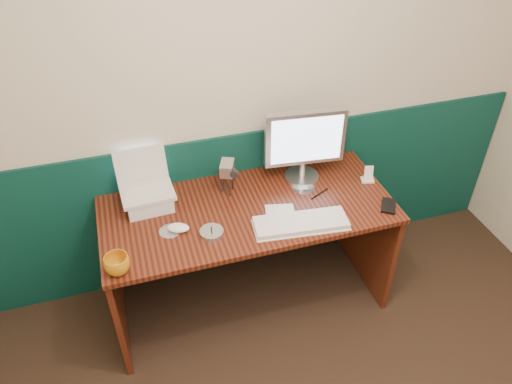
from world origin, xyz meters
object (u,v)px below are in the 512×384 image
object	(u,v)px
monitor	(304,145)
camcorder	(227,177)
desk	(249,256)
keyboard	(301,224)
mug	(117,264)
laptop	(145,177)

from	to	relation	value
monitor	camcorder	world-z (taller)	monitor
desk	keyboard	world-z (taller)	keyboard
camcorder	desk	bearing A→B (deg)	-45.63
mug	camcorder	size ratio (longest dim) A/B	0.59
monitor	camcorder	xyz separation A→B (m)	(-0.45, -0.01, -0.12)
laptop	mug	size ratio (longest dim) A/B	2.28
laptop	mug	bearing A→B (deg)	-117.33
mug	keyboard	bearing A→B (deg)	3.21
mug	monitor	bearing A→B (deg)	22.36
keyboard	mug	world-z (taller)	mug
desk	camcorder	size ratio (longest dim) A/B	7.71
laptop	desk	bearing A→B (deg)	-21.30
laptop	mug	xyz separation A→B (m)	(-0.20, -0.45, -0.15)
desk	mug	xyz separation A→B (m)	(-0.72, -0.28, 0.42)
keyboard	monitor	bearing A→B (deg)	74.53
desk	laptop	size ratio (longest dim) A/B	5.73
desk	mug	distance (m)	0.88
desk	keyboard	size ratio (longest dim) A/B	3.27
mug	camcorder	bearing A→B (deg)	34.34
keyboard	laptop	bearing A→B (deg)	158.21
keyboard	desk	bearing A→B (deg)	141.36
desk	camcorder	bearing A→B (deg)	112.49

